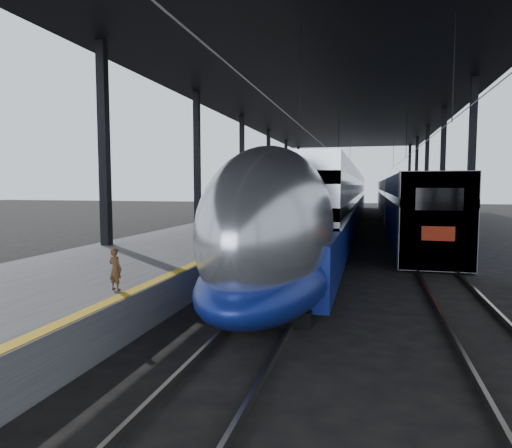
% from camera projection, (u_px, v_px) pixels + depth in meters
% --- Properties ---
extents(ground, '(160.00, 160.00, 0.00)m').
position_uv_depth(ground, '(196.00, 312.00, 12.20)').
color(ground, black).
rests_on(ground, ground).
extents(platform, '(6.00, 80.00, 1.00)m').
position_uv_depth(platform, '(254.00, 226.00, 32.33)').
color(platform, '#4C4C4F').
rests_on(platform, ground).
extents(yellow_strip, '(0.30, 80.00, 0.01)m').
position_uv_depth(yellow_strip, '(293.00, 220.00, 31.61)').
color(yellow_strip, gold).
rests_on(yellow_strip, platform).
extents(rails, '(6.52, 80.00, 0.16)m').
position_uv_depth(rails, '(370.00, 235.00, 30.43)').
color(rails, slate).
rests_on(rails, ground).
extents(canopy, '(18.00, 75.00, 9.47)m').
position_uv_depth(canopy, '(333.00, 99.00, 30.30)').
color(canopy, black).
rests_on(canopy, ground).
extents(tgv_train, '(3.18, 65.20, 4.55)m').
position_uv_depth(tgv_train, '(340.00, 200.00, 38.60)').
color(tgv_train, '#AFB2B6').
rests_on(tgv_train, ground).
extents(second_train, '(2.87, 56.05, 3.95)m').
position_uv_depth(second_train, '(397.00, 200.00, 43.72)').
color(second_train, navy).
rests_on(second_train, ground).
extents(child, '(0.40, 0.32, 0.97)m').
position_uv_depth(child, '(115.00, 269.00, 10.39)').
color(child, '#482C18').
rests_on(child, platform).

